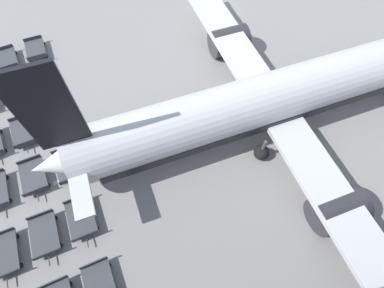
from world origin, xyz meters
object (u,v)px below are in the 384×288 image
(baggage_dolly_row_mid_a_col_c, at_px, (23,132))
(baggage_dolly_row_mid_b_col_e, at_px, (81,218))
(airplane, at_px, (283,96))
(baggage_dolly_row_mid_a_col_b, at_px, (14,92))
(baggage_dolly_row_mid_a_col_d, at_px, (33,176))
(baggage_dolly_row_mid_b_col_f, at_px, (100,286))
(baggage_dolly_row_mid_a_col_e, at_px, (44,235))
(baggage_dolly_row_mid_b_col_a, at_px, (36,49))
(baggage_dolly_row_mid_b_col_b, at_px, (42,83))
(baggage_dolly_row_mid_b_col_d, at_px, (68,165))
(baggage_dolly_row_mid_b_col_c, at_px, (54,120))
(baggage_dolly_row_near_col_e, at_px, (4,254))
(baggage_dolly_row_mid_a_col_a, at_px, (7,59))

(baggage_dolly_row_mid_a_col_c, distance_m, baggage_dolly_row_mid_b_col_e, 9.51)
(airplane, xyz_separation_m, baggage_dolly_row_mid_a_col_b, (-8.43, -21.76, -2.54))
(baggage_dolly_row_mid_a_col_d, xyz_separation_m, baggage_dolly_row_mid_b_col_f, (8.87, 4.12, 0.00))
(baggage_dolly_row_mid_a_col_b, xyz_separation_m, baggage_dolly_row_mid_a_col_d, (9.11, 1.77, 0.00))
(airplane, relative_size, baggage_dolly_row_mid_a_col_e, 10.34)
(baggage_dolly_row_mid_a_col_d, xyz_separation_m, baggage_dolly_row_mid_b_col_a, (-14.27, 0.07, 0.00))
(baggage_dolly_row_mid_a_col_d, bearing_deg, airplane, 91.93)
(baggage_dolly_row_mid_b_col_a, distance_m, baggage_dolly_row_mid_b_col_b, 4.75)
(airplane, distance_m, baggage_dolly_row_mid_b_col_a, 24.25)
(airplane, relative_size, baggage_dolly_row_mid_b_col_d, 10.31)
(baggage_dolly_row_mid_b_col_c, height_order, baggage_dolly_row_mid_b_col_f, same)
(baggage_dolly_row_near_col_e, distance_m, baggage_dolly_row_mid_a_col_a, 18.95)
(baggage_dolly_row_mid_a_col_a, height_order, baggage_dolly_row_mid_b_col_f, same)
(baggage_dolly_row_mid_a_col_d, relative_size, baggage_dolly_row_mid_b_col_c, 1.00)
(baggage_dolly_row_mid_a_col_d, height_order, baggage_dolly_row_mid_b_col_d, same)
(baggage_dolly_row_mid_b_col_d, bearing_deg, baggage_dolly_row_mid_a_col_a, -158.69)
(baggage_dolly_row_mid_a_col_a, distance_m, baggage_dolly_row_mid_a_col_e, 18.60)
(baggage_dolly_row_mid_b_col_b, bearing_deg, baggage_dolly_row_mid_b_col_e, 10.62)
(baggage_dolly_row_mid_b_col_c, distance_m, baggage_dolly_row_mid_b_col_f, 14.07)
(baggage_dolly_row_mid_a_col_c, distance_m, baggage_dolly_row_mid_b_col_d, 5.33)
(baggage_dolly_row_mid_a_col_a, bearing_deg, baggage_dolly_row_mid_b_col_a, 104.73)
(baggage_dolly_row_near_col_e, distance_m, baggage_dolly_row_mid_a_col_c, 9.80)
(airplane, bearing_deg, baggage_dolly_row_near_col_e, -74.52)
(baggage_dolly_row_mid_a_col_e, bearing_deg, baggage_dolly_row_mid_b_col_f, 38.88)
(baggage_dolly_row_mid_a_col_e, distance_m, baggage_dolly_row_mid_b_col_c, 9.73)
(baggage_dolly_row_near_col_e, relative_size, baggage_dolly_row_mid_b_col_d, 1.00)
(baggage_dolly_row_mid_a_col_e, distance_m, baggage_dolly_row_mid_b_col_d, 5.33)
(baggage_dolly_row_mid_b_col_b, bearing_deg, baggage_dolly_row_mid_a_col_e, 0.28)
(baggage_dolly_row_mid_a_col_d, bearing_deg, baggage_dolly_row_mid_a_col_b, -168.99)
(baggage_dolly_row_mid_a_col_b, bearing_deg, baggage_dolly_row_mid_a_col_e, 10.43)
(baggage_dolly_row_near_col_e, xyz_separation_m, baggage_dolly_row_mid_b_col_e, (-1.19, 5.09, 0.00))
(baggage_dolly_row_mid_b_col_c, xyz_separation_m, baggage_dolly_row_mid_b_col_f, (13.84, 2.49, 0.00))
(baggage_dolly_row_mid_a_col_b, height_order, baggage_dolly_row_mid_b_col_a, same)
(baggage_dolly_row_mid_a_col_c, xyz_separation_m, baggage_dolly_row_mid_a_col_d, (4.39, 0.85, 0.00))
(baggage_dolly_row_mid_b_col_a, bearing_deg, baggage_dolly_row_mid_b_col_e, 9.88)
(airplane, xyz_separation_m, baggage_dolly_row_mid_a_col_e, (5.39, -19.21, -2.54))
(baggage_dolly_row_mid_b_col_d, bearing_deg, baggage_dolly_row_mid_a_col_b, -153.76)
(baggage_dolly_row_mid_a_col_a, xyz_separation_m, baggage_dolly_row_mid_b_col_d, (13.27, 5.18, 0.00))
(baggage_dolly_row_near_col_e, bearing_deg, baggage_dolly_row_mid_a_col_d, 161.35)
(baggage_dolly_row_mid_a_col_a, distance_m, baggage_dolly_row_mid_a_col_c, 9.35)
(baggage_dolly_row_near_col_e, distance_m, baggage_dolly_row_mid_b_col_e, 5.23)
(baggage_dolly_row_mid_a_col_b, distance_m, baggage_dolly_row_mid_b_col_c, 5.35)
(baggage_dolly_row_mid_a_col_a, bearing_deg, baggage_dolly_row_mid_b_col_d, 21.31)
(baggage_dolly_row_mid_a_col_d, distance_m, baggage_dolly_row_mid_b_col_f, 9.78)
(baggage_dolly_row_mid_a_col_c, height_order, baggage_dolly_row_mid_a_col_e, same)
(baggage_dolly_row_mid_b_col_a, xyz_separation_m, baggage_dolly_row_mid_b_col_b, (4.71, 0.64, 0.00))
(baggage_dolly_row_mid_b_col_c, bearing_deg, baggage_dolly_row_mid_a_col_d, -18.16)
(baggage_dolly_row_mid_b_col_e, xyz_separation_m, baggage_dolly_row_mid_b_col_f, (4.70, 0.84, 0.00))
(baggage_dolly_row_mid_a_col_e, distance_m, baggage_dolly_row_mid_b_col_e, 2.57)
(baggage_dolly_row_mid_b_col_b, bearing_deg, baggage_dolly_row_near_col_e, -9.55)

